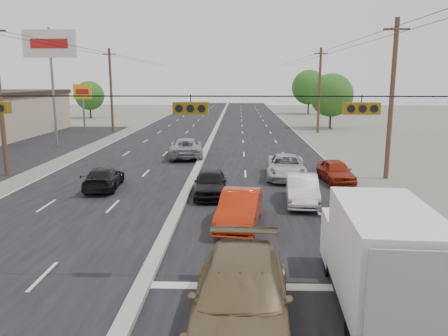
{
  "coord_description": "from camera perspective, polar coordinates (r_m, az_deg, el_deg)",
  "views": [
    {
      "loc": [
        2.92,
        -12.97,
        6.26
      ],
      "look_at": [
        2.25,
        7.15,
        2.2
      ],
      "focal_mm": 35.0,
      "sensor_mm": 36.0,
      "label": 1
    }
  ],
  "objects": [
    {
      "name": "queue_car_e",
      "position": [
        28.01,
        14.4,
        -0.44
      ],
      "size": [
        2.0,
        4.17,
        1.38
      ],
      "primitive_type": "imported",
      "rotation": [
        0.0,
        0.0,
        0.09
      ],
      "color": "maroon",
      "rests_on": "ground"
    },
    {
      "name": "red_sedan",
      "position": [
        19.04,
        2.09,
        -5.37
      ],
      "size": [
        2.22,
        4.84,
        1.54
      ],
      "primitive_type": "imported",
      "rotation": [
        0.0,
        0.0,
        -0.13
      ],
      "color": "#B2240A",
      "rests_on": "ground"
    },
    {
      "name": "oncoming_far",
      "position": [
        36.03,
        -5.0,
        2.65
      ],
      "size": [
        3.3,
        6.02,
        1.6
      ],
      "primitive_type": "imported",
      "rotation": [
        0.0,
        0.0,
        3.26
      ],
      "color": "#919498",
      "rests_on": "ground"
    },
    {
      "name": "parking_lot",
      "position": [
        43.33,
        -25.5,
        1.98
      ],
      "size": [
        10.0,
        42.0,
        0.02
      ],
      "primitive_type": "cube",
      "color": "black",
      "rests_on": "ground"
    },
    {
      "name": "utility_pole_right_c",
      "position": [
        53.84,
        12.35,
        9.92
      ],
      "size": [
        1.6,
        0.3,
        10.0
      ],
      "color": "#422D1E",
      "rests_on": "ground"
    },
    {
      "name": "pole_sign_billboard",
      "position": [
        44.59,
        -21.76,
        13.97
      ],
      "size": [
        5.0,
        0.25,
        11.0
      ],
      "color": "slate",
      "rests_on": "ground"
    },
    {
      "name": "queue_car_c",
      "position": [
        28.58,
        8.09,
        0.15
      ],
      "size": [
        2.83,
        5.48,
        1.48
      ],
      "primitive_type": "imported",
      "rotation": [
        0.0,
        0.0,
        -0.07
      ],
      "color": "#B6B9BE",
      "rests_on": "ground"
    },
    {
      "name": "utility_pole_left_b",
      "position": [
        31.96,
        -27.23,
        8.09
      ],
      "size": [
        1.6,
        0.3,
        10.0
      ],
      "color": "#422D1E",
      "rests_on": "ground"
    },
    {
      "name": "tree_right_mid",
      "position": [
        59.25,
        13.86,
        9.22
      ],
      "size": [
        5.6,
        5.6,
        7.14
      ],
      "color": "#382619",
      "rests_on": "ground"
    },
    {
      "name": "pole_sign_far",
      "position": [
        56.28,
        -17.96,
        8.97
      ],
      "size": [
        2.2,
        0.25,
        6.0
      ],
      "color": "slate",
      "rests_on": "ground"
    },
    {
      "name": "tan_sedan",
      "position": [
        11.43,
        2.2,
        -16.62
      ],
      "size": [
        2.74,
        6.25,
        1.79
      ],
      "primitive_type": "imported",
      "rotation": [
        0.0,
        0.0,
        -0.04
      ],
      "color": "brown",
      "rests_on": "ground"
    },
    {
      "name": "tree_left_far",
      "position": [
        77.15,
        -17.16,
        9.02
      ],
      "size": [
        4.8,
        4.8,
        6.12
      ],
      "color": "#382619",
      "rests_on": "ground"
    },
    {
      "name": "road_surface",
      "position": [
        43.52,
        -1.96,
        3.13
      ],
      "size": [
        20.0,
        160.0,
        0.02
      ],
      "primitive_type": "cube",
      "color": "black",
      "rests_on": "ground"
    },
    {
      "name": "box_truck",
      "position": [
        12.71,
        19.41,
        -10.78
      ],
      "size": [
        2.51,
        6.28,
        3.13
      ],
      "rotation": [
        0.0,
        0.0,
        -0.06
      ],
      "color": "black",
      "rests_on": "ground"
    },
    {
      "name": "queue_car_a",
      "position": [
        23.91,
        -1.78,
        -1.97
      ],
      "size": [
        1.9,
        4.36,
        1.46
      ],
      "primitive_type": "imported",
      "rotation": [
        0.0,
        0.0,
        0.04
      ],
      "color": "black",
      "rests_on": "ground"
    },
    {
      "name": "queue_car_d",
      "position": [
        18.91,
        17.81,
        -6.23
      ],
      "size": [
        2.1,
        4.95,
        1.42
      ],
      "primitive_type": "imported",
      "rotation": [
        0.0,
        0.0,
        0.02
      ],
      "color": "navy",
      "rests_on": "ground"
    },
    {
      "name": "queue_car_b",
      "position": [
        22.83,
        10.17,
        -2.8
      ],
      "size": [
        1.89,
        4.53,
        1.46
      ],
      "primitive_type": "imported",
      "rotation": [
        0.0,
        0.0,
        -0.08
      ],
      "color": "silver",
      "rests_on": "ground"
    },
    {
      "name": "oncoming_near",
      "position": [
        26.44,
        -15.43,
        -1.28
      ],
      "size": [
        2.15,
        4.55,
        1.28
      ],
      "primitive_type": "imported",
      "rotation": [
        0.0,
        0.0,
        3.22
      ],
      "color": "black",
      "rests_on": "ground"
    },
    {
      "name": "utility_pole_left_c",
      "position": [
        55.18,
        -14.54,
        9.85
      ],
      "size": [
        1.6,
        0.3,
        10.0
      ],
      "color": "#422D1E",
      "rests_on": "ground"
    },
    {
      "name": "black_suv",
      "position": [
        12.59,
        22.73,
        -15.35
      ],
      "size": [
        2.98,
        5.78,
        1.56
      ],
      "primitive_type": "imported",
      "rotation": [
        0.0,
        0.0,
        -0.07
      ],
      "color": "black",
      "rests_on": "ground"
    },
    {
      "name": "traffic_signals",
      "position": [
        13.08,
        -4.8,
        8.0
      ],
      "size": [
        25.0,
        0.3,
        0.54
      ],
      "color": "black",
      "rests_on": "ground"
    },
    {
      "name": "tree_right_far",
      "position": [
        84.0,
        11.05,
        10.31
      ],
      "size": [
        6.4,
        6.4,
        8.16
      ],
      "color": "#382619",
      "rests_on": "ground"
    },
    {
      "name": "center_median",
      "position": [
        43.51,
        -1.96,
        3.26
      ],
      "size": [
        0.5,
        160.0,
        0.2
      ],
      "primitive_type": "cube",
      "color": "gray",
      "rests_on": "ground"
    },
    {
      "name": "utility_pole_right_b",
      "position": [
        29.59,
        21.04,
        8.42
      ],
      "size": [
        1.6,
        0.3,
        10.0
      ],
      "color": "#422D1E",
      "rests_on": "ground"
    },
    {
      "name": "ground",
      "position": [
        14.69,
        -10.03,
        -14.0
      ],
      "size": [
        200.0,
        200.0,
        0.0
      ],
      "primitive_type": "plane",
      "color": "#606356",
      "rests_on": "ground"
    }
  ]
}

